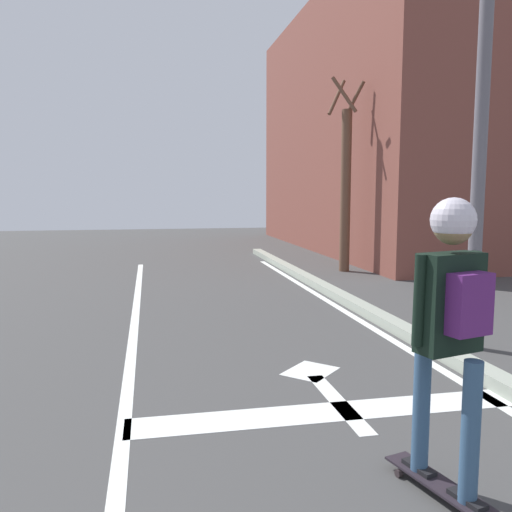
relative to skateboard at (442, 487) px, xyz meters
The scene contains 11 objects.
lane_line_center 2.44m from the skateboard, 144.89° to the left, with size 0.12×20.00×0.01m, color white.
lane_line_curbside 1.91m from the skateboard, 47.43° to the left, with size 0.12×20.00×0.01m, color white.
stop_bar 1.40m from the skateboard, 101.52° to the left, with size 3.43×0.40×0.01m, color white.
lane_arrow_stem 1.57m from the skateboard, 93.89° to the left, with size 0.16×1.40×0.01m, color white.
lane_arrow_head 2.42m from the skateboard, 92.53° to the left, with size 0.56×0.44×0.01m, color white.
curb_strip 2.08m from the skateboard, 42.36° to the left, with size 0.24×24.00×0.14m, color #9AA292.
skateboard is the anchor object (origin of this frame).
skater 1.16m from the skateboard, 75.87° to the right, with size 0.48×0.65×1.78m.
traffic_signal_mast 4.83m from the skateboard, 73.62° to the left, with size 4.74×0.34×5.32m.
roadside_tree 9.89m from the skateboard, 72.84° to the left, with size 0.91×0.93×4.58m.
building_block 16.79m from the skateboard, 60.01° to the left, with size 9.44×12.94×8.01m, color brown.
Camera 1 is at (-0.14, 1.77, 1.89)m, focal length 37.29 mm.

